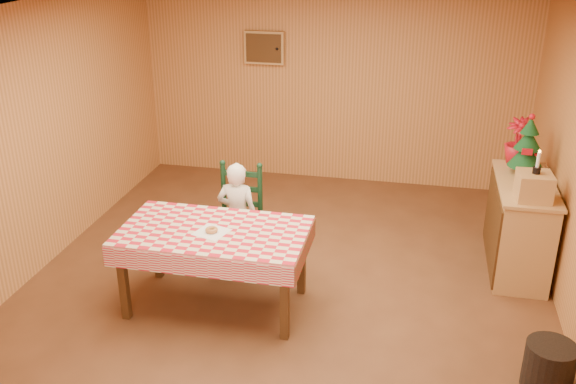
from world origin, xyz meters
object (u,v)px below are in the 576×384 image
(seated_child, at_px, (238,216))
(christmas_tree, at_px, (527,147))
(storage_bin, at_px, (549,366))
(crate, at_px, (534,186))
(dining_table, at_px, (214,238))
(shelf_unit, at_px, (519,226))
(ladder_chair, at_px, (239,219))

(seated_child, distance_m, christmas_tree, 2.94)
(seated_child, relative_size, storage_bin, 3.00)
(crate, xyz_separation_m, storage_bin, (0.04, -1.46, -0.87))
(dining_table, distance_m, shelf_unit, 3.04)
(seated_child, distance_m, crate, 2.80)
(ladder_chair, distance_m, crate, 2.81)
(storage_bin, bearing_deg, seated_child, 155.28)
(dining_table, height_order, shelf_unit, shelf_unit)
(dining_table, distance_m, christmas_tree, 3.20)
(ladder_chair, bearing_deg, crate, 2.41)
(crate, bearing_deg, ladder_chair, -177.59)
(dining_table, xyz_separation_m, christmas_tree, (2.75, 1.55, 0.52))
(crate, distance_m, christmas_tree, 0.67)
(christmas_tree, bearing_deg, dining_table, -150.56)
(christmas_tree, bearing_deg, crate, -90.00)
(shelf_unit, relative_size, storage_bin, 3.30)
(ladder_chair, relative_size, shelf_unit, 0.87)
(christmas_tree, bearing_deg, ladder_chair, -164.45)
(dining_table, distance_m, ladder_chair, 0.81)
(crate, distance_m, storage_bin, 1.70)
(crate, height_order, christmas_tree, christmas_tree)
(ladder_chair, bearing_deg, seated_child, -90.00)
(christmas_tree, relative_size, storage_bin, 1.65)
(dining_table, bearing_deg, seated_child, 90.00)
(dining_table, relative_size, crate, 5.52)
(dining_table, height_order, ladder_chair, ladder_chair)
(shelf_unit, xyz_separation_m, storage_bin, (0.05, -1.86, -0.28))
(shelf_unit, height_order, storage_bin, shelf_unit)
(dining_table, bearing_deg, ladder_chair, 90.00)
(crate, bearing_deg, seated_child, -176.41)
(dining_table, bearing_deg, christmas_tree, 29.44)
(ladder_chair, relative_size, christmas_tree, 1.74)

